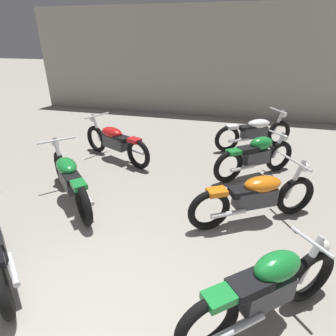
{
  "coord_description": "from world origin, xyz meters",
  "views": [
    {
      "loc": [
        1.1,
        -1.19,
        2.67
      ],
      "look_at": [
        0.0,
        3.05,
        0.55
      ],
      "focal_mm": 29.45,
      "sensor_mm": 36.0,
      "label": 1
    }
  ],
  "objects_px": {
    "motorcycle_left_row_2": "(115,141)",
    "motorcycle_right_row_0": "(266,289)",
    "motorcycle_left_row_1": "(70,178)",
    "motorcycle_right_row_3": "(255,132)",
    "motorcycle_right_row_2": "(256,156)",
    "motorcycle_right_row_1": "(256,196)"
  },
  "relations": [
    {
      "from": "motorcycle_right_row_2",
      "to": "motorcycle_right_row_3",
      "type": "height_order",
      "value": "motorcycle_right_row_3"
    },
    {
      "from": "motorcycle_right_row_0",
      "to": "motorcycle_right_row_2",
      "type": "height_order",
      "value": "same"
    },
    {
      "from": "motorcycle_left_row_1",
      "to": "motorcycle_right_row_2",
      "type": "height_order",
      "value": "motorcycle_left_row_1"
    },
    {
      "from": "motorcycle_left_row_1",
      "to": "motorcycle_right_row_1",
      "type": "bearing_deg",
      "value": 3.49
    },
    {
      "from": "motorcycle_left_row_1",
      "to": "motorcycle_right_row_3",
      "type": "height_order",
      "value": "same"
    },
    {
      "from": "motorcycle_left_row_2",
      "to": "motorcycle_right_row_3",
      "type": "bearing_deg",
      "value": 26.17
    },
    {
      "from": "motorcycle_left_row_1",
      "to": "motorcycle_right_row_2",
      "type": "xyz_separation_m",
      "value": [
        3.14,
        1.8,
        0.01
      ]
    },
    {
      "from": "motorcycle_right_row_0",
      "to": "motorcycle_right_row_2",
      "type": "xyz_separation_m",
      "value": [
        -0.01,
        3.37,
        0.0
      ]
    },
    {
      "from": "motorcycle_left_row_2",
      "to": "motorcycle_right_row_0",
      "type": "bearing_deg",
      "value": -47.64
    },
    {
      "from": "motorcycle_left_row_2",
      "to": "motorcycle_right_row_2",
      "type": "bearing_deg",
      "value": -1.41
    },
    {
      "from": "motorcycle_left_row_2",
      "to": "motorcycle_left_row_1",
      "type": "bearing_deg",
      "value": -89.9
    },
    {
      "from": "motorcycle_right_row_0",
      "to": "motorcycle_left_row_2",
      "type": "bearing_deg",
      "value": 132.36
    },
    {
      "from": "motorcycle_right_row_0",
      "to": "motorcycle_right_row_3",
      "type": "xyz_separation_m",
      "value": [
        0.01,
        5.0,
        -0.01
      ]
    },
    {
      "from": "motorcycle_left_row_1",
      "to": "motorcycle_right_row_0",
      "type": "relative_size",
      "value": 1.04
    },
    {
      "from": "motorcycle_right_row_3",
      "to": "motorcycle_left_row_1",
      "type": "bearing_deg",
      "value": -132.55
    },
    {
      "from": "motorcycle_right_row_0",
      "to": "motorcycle_right_row_3",
      "type": "height_order",
      "value": "motorcycle_right_row_3"
    },
    {
      "from": "motorcycle_left_row_2",
      "to": "motorcycle_right_row_0",
      "type": "relative_size",
      "value": 1.27
    },
    {
      "from": "motorcycle_left_row_1",
      "to": "motorcycle_right_row_0",
      "type": "bearing_deg",
      "value": -26.51
    },
    {
      "from": "motorcycle_left_row_1",
      "to": "motorcycle_right_row_2",
      "type": "distance_m",
      "value": 3.62
    },
    {
      "from": "motorcycle_left_row_2",
      "to": "motorcycle_right_row_3",
      "type": "xyz_separation_m",
      "value": [
        3.15,
        1.55,
        0.0
      ]
    },
    {
      "from": "motorcycle_right_row_1",
      "to": "motorcycle_right_row_3",
      "type": "bearing_deg",
      "value": 88.98
    },
    {
      "from": "motorcycle_right_row_1",
      "to": "motorcycle_right_row_3",
      "type": "height_order",
      "value": "same"
    }
  ]
}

